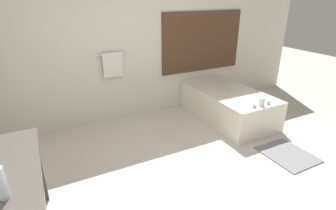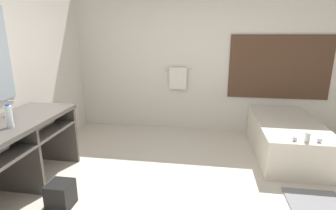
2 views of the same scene
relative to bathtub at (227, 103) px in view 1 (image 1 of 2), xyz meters
name	(u,v)px [view 1 (image 1 of 2)]	position (x,y,z in m)	size (l,w,h in m)	color
ground_plane	(199,187)	(-1.46, -1.33, -0.28)	(16.00, 16.00, 0.00)	beige
wall_back_with_blinds	(130,40)	(-1.41, 0.90, 1.06)	(7.40, 0.13, 2.70)	silver
bathtub	(227,103)	(0.00, 0.00, 0.00)	(0.92, 1.72, 0.63)	silver
water_bottle_1	(1,183)	(-3.19, -1.67, 0.69)	(0.07, 0.07, 0.25)	white
bath_mat	(287,154)	(-0.01, -1.34, -0.27)	(0.59, 0.68, 0.02)	slate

